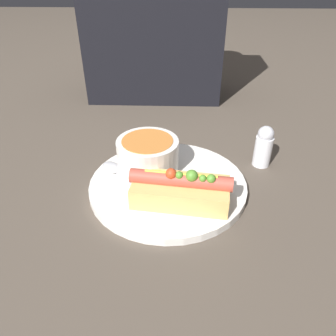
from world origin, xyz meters
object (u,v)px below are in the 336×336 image
Objects in this scene: spoon at (119,174)px; seated_diner at (153,13)px; soup_bowl at (148,154)px; hot_dog at (181,189)px; salt_shaker at (264,146)px.

seated_diner reaches higher than spoon.
soup_bowl reaches higher than spoon.
hot_dog reaches higher than spoon.
spoon is at bearing 155.96° from hot_dog.
hot_dog is 0.32× the size of seated_diner.
soup_bowl is 0.06m from spoon.
seated_diner is at bearing -46.74° from spoon.
soup_bowl is at bearing -87.99° from seated_diner.
seated_diner is at bearing 122.78° from salt_shaker.
hot_dog is 0.50m from seated_diner.
seated_diner reaches higher than hot_dog.
seated_diner reaches higher than salt_shaker.
spoon is 0.27× the size of seated_diner.
seated_diner is at bearing 105.75° from hot_dog.
seated_diner reaches higher than soup_bowl.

